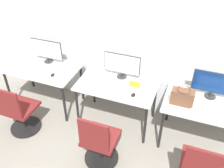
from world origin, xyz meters
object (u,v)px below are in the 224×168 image
Objects in this scene: mouse_left at (53,75)px; keyboard_center at (113,90)px; keyboard_left at (36,72)px; keyboard_right at (208,112)px; monitor_right at (214,84)px; office_chair_left at (19,113)px; mouse_center at (133,95)px; handbag at (182,97)px; office_chair_center at (99,144)px; monitor_left at (47,50)px; monitor_center at (122,65)px.

mouse_left reaches higher than keyboard_center.
keyboard_left is 5.01× the size of mouse_left.
monitor_right is at bearing 90.00° from keyboard_right.
office_chair_left is 1.74m from mouse_center.
mouse_left is (0.29, 0.03, 0.01)m from keyboard_left.
keyboard_right is (2.33, -0.00, -0.01)m from mouse_left.
keyboard_left is 2.27m from handbag.
keyboard_left is 1.61m from mouse_center.
office_chair_center is 1.72m from monitor_right.
mouse_left is at bearing -171.79° from monitor_right.
mouse_left reaches higher than keyboard_left.
keyboard_center is at bearing -176.88° from handbag.
mouse_center is (1.61, -0.00, 0.01)m from keyboard_left.
keyboard_center is (1.31, 0.02, 0.00)m from keyboard_left.
handbag reaches higher than office_chair_center.
keyboard_right is 1.50× the size of handbag.
monitor_right is at bearing 7.85° from keyboard_left.
monitor_left reaches higher than keyboard_left.
office_chair_left is 1.59× the size of monitor_center.
monitor_left is 6.23× the size of mouse_left.
keyboard_left is at bearing -175.02° from mouse_left.
handbag is (2.26, 0.62, 0.49)m from office_chair_left.
keyboard_center is (1.30, 0.57, 0.39)m from office_chair_left.
handbag is (0.96, -0.31, -0.10)m from monitor_center.
mouse_left is 0.20× the size of keyboard_center.
monitor_left is at bearing 166.87° from mouse_center.
handbag is at bearing 3.12° from keyboard_center.
office_chair_left is 1.59× the size of monitor_right.
handbag is at bearing -7.68° from monitor_left.
keyboard_left is at bearing -179.54° from keyboard_right.
mouse_center is at bearing -173.78° from handbag.
mouse_left is 0.76m from office_chair_left.
monitor_right is at bearing 14.77° from keyboard_center.
monitor_right is at bearing -0.91° from monitor_center.
mouse_center is (1.32, -0.03, 0.00)m from mouse_left.
handbag is (0.89, 0.74, 0.49)m from office_chair_center.
handbag is at bearing -18.19° from monitor_center.
monitor_left is at bearing -179.63° from monitor_center.
keyboard_left is at bearing -90.00° from monitor_left.
office_chair_left reaches higher than mouse_left.
mouse_center is 0.10× the size of office_chair_center.
mouse_left is 0.16× the size of monitor_center.
monitor_right reaches higher than keyboard_left.
monitor_left and monitor_center have the same top height.
mouse_left is 1.98m from handbag.
handbag reaches higher than mouse_center.
keyboard_center is 1.50× the size of handbag.
office_chair_center is (0.06, -0.69, -0.39)m from keyboard_center.
mouse_center is at bearing 70.04° from office_chair_center.
monitor_center reaches higher than mouse_left.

